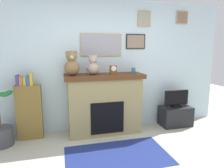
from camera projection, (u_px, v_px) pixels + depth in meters
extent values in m
cube|color=silver|center=(103.00, 66.00, 4.09)|extent=(5.20, 0.12, 2.60)
cube|color=tan|center=(101.00, 45.00, 3.94)|extent=(0.82, 0.02, 0.44)
cube|color=#9596A1|center=(101.00, 45.00, 3.93)|extent=(0.78, 0.00, 0.40)
cube|color=black|center=(136.00, 42.00, 4.10)|extent=(0.41, 0.02, 0.30)
cube|color=gray|center=(136.00, 42.00, 4.09)|extent=(0.37, 0.00, 0.26)
cube|color=tan|center=(144.00, 19.00, 4.06)|extent=(0.28, 0.02, 0.32)
cube|color=#9C9581|center=(144.00, 19.00, 4.05)|extent=(0.24, 0.00, 0.28)
cube|color=tan|center=(182.00, 18.00, 4.27)|extent=(0.27, 0.02, 0.27)
cube|color=#816451|center=(182.00, 17.00, 4.26)|extent=(0.23, 0.00, 0.23)
cube|color=#8E8154|center=(104.00, 106.00, 3.91)|extent=(1.38, 0.52, 1.08)
cube|color=#512C15|center=(104.00, 76.00, 3.81)|extent=(1.50, 0.58, 0.08)
cube|color=black|center=(107.00, 118.00, 3.69)|extent=(0.62, 0.02, 0.60)
cube|color=brown|center=(30.00, 112.00, 3.63)|extent=(0.44, 0.16, 1.00)
cube|color=#53387B|center=(18.00, 80.00, 3.49)|extent=(0.05, 0.13, 0.19)
cube|color=#996C43|center=(21.00, 81.00, 3.51)|extent=(0.06, 0.13, 0.16)
cube|color=gold|center=(25.00, 81.00, 3.52)|extent=(0.05, 0.13, 0.15)
cube|color=#365387|center=(28.00, 80.00, 3.53)|extent=(0.05, 0.13, 0.17)
cube|color=gold|center=(31.00, 79.00, 3.54)|extent=(0.05, 0.13, 0.22)
cylinder|color=#3F3F44|center=(1.00, 137.00, 3.41)|extent=(0.38, 0.38, 0.32)
ellipsoid|color=#1F6F31|center=(7.00, 93.00, 3.28)|extent=(0.17, 0.37, 0.08)
cube|color=black|center=(175.00, 116.00, 4.31)|extent=(0.65, 0.40, 0.42)
cube|color=black|center=(176.00, 106.00, 4.27)|extent=(0.20, 0.14, 0.04)
cube|color=black|center=(176.00, 98.00, 4.24)|extent=(0.55, 0.03, 0.32)
cube|color=black|center=(177.00, 98.00, 4.23)|extent=(0.51, 0.00, 0.28)
cube|color=navy|center=(117.00, 155.00, 3.11)|extent=(1.60, 0.95, 0.01)
cylinder|color=teal|center=(134.00, 71.00, 3.92)|extent=(0.07, 0.07, 0.11)
cube|color=brown|center=(113.00, 70.00, 3.81)|extent=(0.12, 0.09, 0.17)
cylinder|color=white|center=(114.00, 69.00, 3.76)|extent=(0.10, 0.01, 0.10)
sphere|color=olive|center=(72.00, 68.00, 3.61)|extent=(0.28, 0.28, 0.28)
sphere|color=olive|center=(72.00, 56.00, 3.57)|extent=(0.20, 0.20, 0.20)
sphere|color=olive|center=(67.00, 53.00, 3.55)|extent=(0.07, 0.07, 0.07)
sphere|color=olive|center=(75.00, 53.00, 3.58)|extent=(0.07, 0.07, 0.07)
sphere|color=beige|center=(72.00, 57.00, 3.50)|extent=(0.06, 0.06, 0.06)
sphere|color=tan|center=(93.00, 69.00, 3.71)|extent=(0.23, 0.23, 0.23)
sphere|color=tan|center=(93.00, 59.00, 3.68)|extent=(0.17, 0.17, 0.17)
sphere|color=tan|center=(90.00, 56.00, 3.66)|extent=(0.06, 0.06, 0.06)
sphere|color=tan|center=(96.00, 56.00, 3.69)|extent=(0.06, 0.06, 0.06)
sphere|color=beige|center=(94.00, 60.00, 3.62)|extent=(0.05, 0.05, 0.05)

